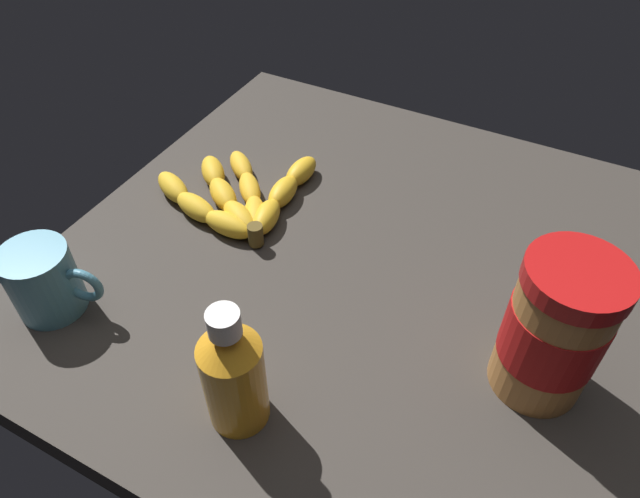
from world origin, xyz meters
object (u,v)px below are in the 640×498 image
peanut_butter_jar (554,330)px  honey_bottle (233,373)px  coffee_mug (45,281)px  banana_bunch (238,196)px

peanut_butter_jar → honey_bottle: 30.61cm
honey_bottle → peanut_butter_jar: bearing=124.8°
honey_bottle → coffee_mug: 26.90cm
banana_bunch → honey_bottle: bearing=33.4°
peanut_butter_jar → honey_bottle: bearing=-55.2°
banana_bunch → coffee_mug: 27.07cm
banana_bunch → peanut_butter_jar: (9.65, 43.00, 6.81)cm
banana_bunch → honey_bottle: honey_bottle is taller
banana_bunch → honey_bottle: (27.09, 17.89, 5.31)cm
coffee_mug → banana_bunch: bearing=160.8°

